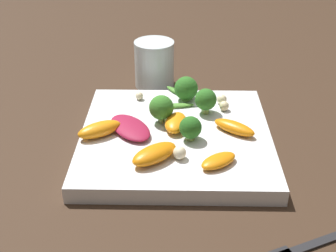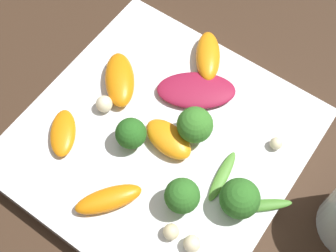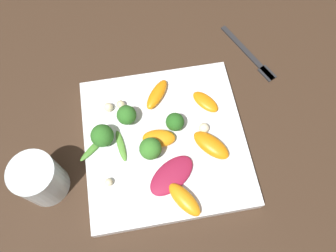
% 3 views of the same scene
% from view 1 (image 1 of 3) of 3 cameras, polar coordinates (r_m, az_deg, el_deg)
% --- Properties ---
extents(ground_plane, '(2.40, 2.40, 0.00)m').
position_cam_1_polar(ground_plane, '(0.73, 0.77, -2.34)').
color(ground_plane, '#382619').
extents(plate, '(0.29, 0.29, 0.02)m').
position_cam_1_polar(plate, '(0.72, 0.78, -1.52)').
color(plate, white).
rests_on(plate, ground_plane).
extents(drinking_glass, '(0.08, 0.08, 0.09)m').
position_cam_1_polar(drinking_glass, '(0.90, -1.81, 7.56)').
color(drinking_glass, silver).
rests_on(drinking_glass, ground_plane).
extents(fork, '(0.08, 0.16, 0.01)m').
position_cam_1_polar(fork, '(0.58, 16.82, -13.65)').
color(fork, '#262628').
rests_on(fork, ground_plane).
extents(radicchio_leaf_0, '(0.10, 0.09, 0.01)m').
position_cam_1_polar(radicchio_leaf_0, '(0.72, -4.79, -0.07)').
color(radicchio_leaf_0, maroon).
rests_on(radicchio_leaf_0, plate).
extents(orange_segment_0, '(0.06, 0.06, 0.01)m').
position_cam_1_polar(orange_segment_0, '(0.64, 5.99, -4.23)').
color(orange_segment_0, orange).
rests_on(orange_segment_0, plate).
extents(orange_segment_1, '(0.06, 0.04, 0.02)m').
position_cam_1_polar(orange_segment_1, '(0.72, 1.06, 0.42)').
color(orange_segment_1, orange).
rests_on(orange_segment_1, plate).
extents(orange_segment_2, '(0.07, 0.08, 0.02)m').
position_cam_1_polar(orange_segment_2, '(0.65, -1.85, -3.41)').
color(orange_segment_2, orange).
rests_on(orange_segment_2, plate).
extents(orange_segment_3, '(0.06, 0.07, 0.02)m').
position_cam_1_polar(orange_segment_3, '(0.72, 7.91, -0.15)').
color(orange_segment_3, orange).
rests_on(orange_segment_3, plate).
extents(orange_segment_4, '(0.06, 0.07, 0.02)m').
position_cam_1_polar(orange_segment_4, '(0.71, -8.51, -0.41)').
color(orange_segment_4, orange).
rests_on(orange_segment_4, plate).
extents(broccoli_floret_0, '(0.04, 0.04, 0.04)m').
position_cam_1_polar(broccoli_floret_0, '(0.80, 2.07, 4.58)').
color(broccoli_floret_0, '#7A9E51').
rests_on(broccoli_floret_0, plate).
extents(broccoli_floret_1, '(0.03, 0.03, 0.04)m').
position_cam_1_polar(broccoli_floret_1, '(0.69, 2.58, -0.24)').
color(broccoli_floret_1, '#7A9E51').
rests_on(broccoli_floret_1, plate).
extents(broccoli_floret_2, '(0.04, 0.04, 0.05)m').
position_cam_1_polar(broccoli_floret_2, '(0.73, -0.98, 2.23)').
color(broccoli_floret_2, '#84AD5B').
rests_on(broccoli_floret_2, plate).
extents(broccoli_floret_3, '(0.04, 0.04, 0.04)m').
position_cam_1_polar(broccoli_floret_3, '(0.76, 4.46, 3.19)').
color(broccoli_floret_3, '#84AD5B').
rests_on(broccoli_floret_3, plate).
extents(arugula_sprig_0, '(0.02, 0.06, 0.01)m').
position_cam_1_polar(arugula_sprig_0, '(0.79, 0.86, 2.51)').
color(arugula_sprig_0, '#518E33').
rests_on(arugula_sprig_0, plate).
extents(arugula_sprig_1, '(0.06, 0.05, 0.01)m').
position_cam_1_polar(arugula_sprig_1, '(0.83, 1.22, 4.06)').
color(arugula_sprig_1, '#47842D').
rests_on(arugula_sprig_1, plate).
extents(macadamia_nut_0, '(0.02, 0.02, 0.02)m').
position_cam_1_polar(macadamia_nut_0, '(0.80, 6.43, 3.25)').
color(macadamia_nut_0, beige).
rests_on(macadamia_nut_0, plate).
extents(macadamia_nut_1, '(0.02, 0.02, 0.02)m').
position_cam_1_polar(macadamia_nut_1, '(0.78, 6.71, 2.44)').
color(macadamia_nut_1, beige).
rests_on(macadamia_nut_1, plate).
extents(macadamia_nut_2, '(0.01, 0.01, 0.01)m').
position_cam_1_polar(macadamia_nut_2, '(0.81, -3.66, 3.69)').
color(macadamia_nut_2, beige).
rests_on(macadamia_nut_2, plate).
extents(macadamia_nut_3, '(0.02, 0.02, 0.02)m').
position_cam_1_polar(macadamia_nut_3, '(0.65, 1.24, -3.28)').
color(macadamia_nut_3, beige).
rests_on(macadamia_nut_3, plate).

